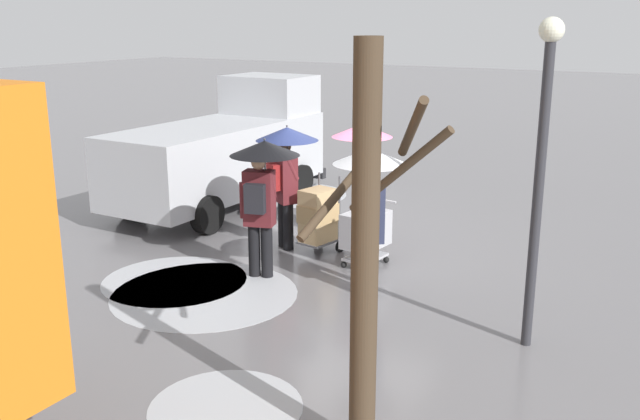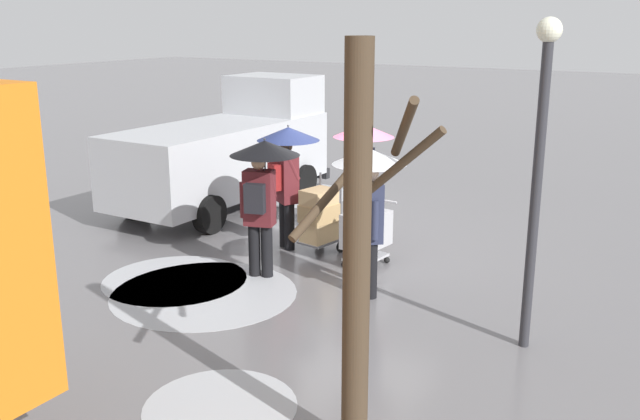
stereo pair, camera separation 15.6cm
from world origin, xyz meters
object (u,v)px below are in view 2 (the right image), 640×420
hand_dolly_boxes (319,217)px  pedestrian_black_side (370,187)px  bare_tree_near (358,252)px  street_lamp (539,153)px  shopping_cart_vendor (366,231)px  pedestrian_white_side (262,177)px  pedestrian_far_side (287,159)px  cargo_van_parked_right (230,149)px  pedestrian_pink_side (364,154)px

hand_dolly_boxes → pedestrian_black_side: bearing=142.2°
pedestrian_black_side → bare_tree_near: size_ratio=0.58×
street_lamp → hand_dolly_boxes: bearing=-23.5°
hand_dolly_boxes → bare_tree_near: bearing=124.4°
bare_tree_near → pedestrian_black_side: bearing=-64.4°
shopping_cart_vendor → bare_tree_near: (-2.24, 4.52, 1.35)m
pedestrian_black_side → pedestrian_white_side: size_ratio=1.00×
pedestrian_white_side → bare_tree_near: size_ratio=0.58×
hand_dolly_boxes → pedestrian_white_side: pedestrian_white_side is taller
hand_dolly_boxes → pedestrian_white_side: (0.16, 1.38, 0.93)m
hand_dolly_boxes → pedestrian_far_side: size_ratio=0.61×
street_lamp → shopping_cart_vendor: bearing=-27.9°
pedestrian_white_side → bare_tree_near: bearing=135.7°
hand_dolly_boxes → bare_tree_near: size_ratio=0.35×
pedestrian_white_side → pedestrian_far_side: size_ratio=1.00×
pedestrian_far_side → cargo_van_parked_right: bearing=-35.2°
pedestrian_pink_side → pedestrian_white_side: same height
shopping_cart_vendor → bare_tree_near: size_ratio=0.28×
pedestrian_black_side → street_lamp: street_lamp is taller
cargo_van_parked_right → shopping_cart_vendor: (-4.25, 1.98, -0.61)m
pedestrian_pink_side → bare_tree_near: bearing=117.1°
hand_dolly_boxes → pedestrian_pink_side: bearing=-110.8°
pedestrian_white_side → street_lamp: bearing=175.4°
hand_dolly_boxes → street_lamp: bearing=156.5°
pedestrian_black_side → bare_tree_near: (-1.66, 3.46, 0.33)m
pedestrian_pink_side → cargo_van_parked_right: bearing=-14.4°
cargo_van_parked_right → pedestrian_pink_side: size_ratio=2.49×
shopping_cart_vendor → street_lamp: 3.82m
pedestrian_far_side → pedestrian_white_side: bearing=108.2°
pedestrian_black_side → pedestrian_far_side: same height
cargo_van_parked_right → pedestrian_pink_side: 3.79m
pedestrian_far_side → bare_tree_near: size_ratio=0.58×
pedestrian_far_side → bare_tree_near: bare_tree_near is taller
pedestrian_pink_side → street_lamp: street_lamp is taller
cargo_van_parked_right → hand_dolly_boxes: bearing=150.8°
shopping_cart_vendor → street_lamp: bearing=152.1°
shopping_cart_vendor → pedestrian_white_side: bearing=48.3°
pedestrian_pink_side → pedestrian_white_side: bearing=77.5°
pedestrian_black_side → pedestrian_far_side: size_ratio=1.00×
shopping_cart_vendor → pedestrian_pink_side: pedestrian_pink_side is taller
pedestrian_white_side → bare_tree_near: (-3.35, 3.27, 0.35)m
bare_tree_near → pedestrian_far_side: bearing=-50.5°
shopping_cart_vendor → pedestrian_pink_side: bearing=-59.9°
pedestrian_pink_side → pedestrian_far_side: 1.35m
cargo_van_parked_right → bare_tree_near: 9.21m
hand_dolly_boxes → pedestrian_far_side: (0.59, 0.06, 0.93)m
shopping_cart_vendor → street_lamp: (-2.98, 1.58, 1.80)m
street_lamp → pedestrian_pink_side: bearing=-36.2°
cargo_van_parked_right → pedestrian_black_side: size_ratio=2.49×
hand_dolly_boxes → pedestrian_black_side: (-1.53, 1.18, 0.94)m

